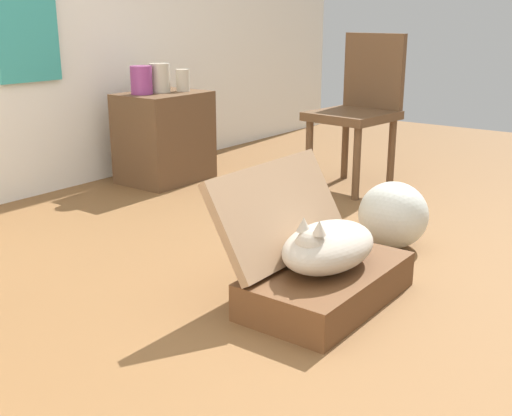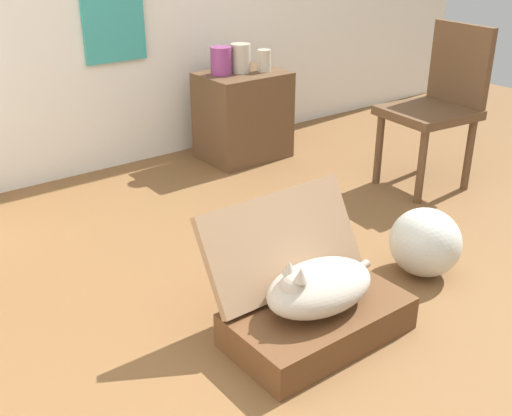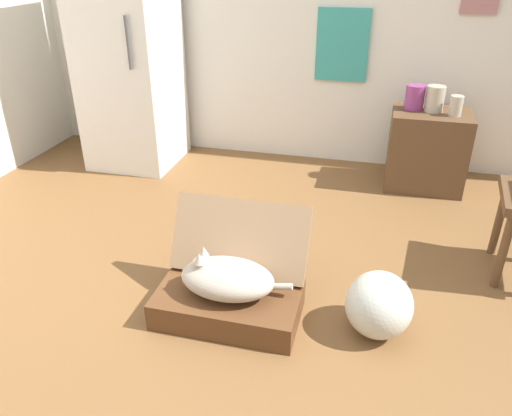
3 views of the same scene
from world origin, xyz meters
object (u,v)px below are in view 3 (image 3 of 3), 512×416
vase_short (456,106)px  vase_round (435,99)px  plastic_bag_white (379,305)px  refrigerator (128,47)px  side_table (427,150)px  vase_tall (415,97)px  suitcase_base (228,304)px  cat (226,278)px

vase_short → vase_round: bearing=152.7°
plastic_bag_white → vase_short: 1.76m
refrigerator → side_table: bearing=1.3°
refrigerator → side_table: (2.24, 0.05, -0.63)m
vase_round → side_table: bearing=-90.0°
vase_tall → vase_short: bearing=-18.7°
plastic_bag_white → refrigerator: (-1.98, 1.65, 0.76)m
refrigerator → vase_short: size_ratio=13.40×
plastic_bag_white → suitcase_base: bearing=-174.5°
cat → refrigerator: bearing=126.8°
plastic_bag_white → vase_round: (0.26, 1.71, 0.49)m
side_table → vase_short: bearing=-20.2°
cat → vase_tall: size_ratio=3.09×
refrigerator → suitcase_base: bearing=-53.0°
suitcase_base → side_table: side_table is taller
refrigerator → vase_short: (2.37, 0.00, -0.28)m
cat → vase_round: bearing=61.7°
plastic_bag_white → vase_tall: vase_tall is taller
plastic_bag_white → vase_short: vase_short is taller
cat → side_table: bearing=61.5°
vase_short → vase_round: size_ratio=0.77×
side_table → suitcase_base: bearing=-118.3°
vase_short → vase_tall: bearing=161.3°
cat → refrigerator: (-1.28, 1.71, 0.69)m
vase_tall → vase_short: (0.27, -0.09, -0.02)m
vase_round → plastic_bag_white: bearing=-98.7°
suitcase_base → refrigerator: bearing=127.0°
suitcase_base → plastic_bag_white: size_ratio=2.14×
side_table → vase_tall: (-0.13, 0.04, 0.36)m
plastic_bag_white → vase_round: 1.80m
vase_short → plastic_bag_white: bearing=-103.5°
side_table → vase_tall: size_ratio=3.31×
cat → vase_short: bearing=57.5°
vase_tall → vase_round: 0.14m
suitcase_base → plastic_bag_white: 0.70m
plastic_bag_white → vase_round: vase_round is taller
vase_tall → vase_short: vase_tall is taller
refrigerator → vase_tall: 2.12m
side_table → vase_tall: 0.39m
cat → side_table: 2.01m
plastic_bag_white → vase_short: (0.40, 1.65, 0.47)m
plastic_bag_white → vase_round: bearing=81.3°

